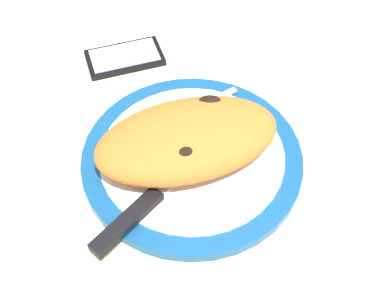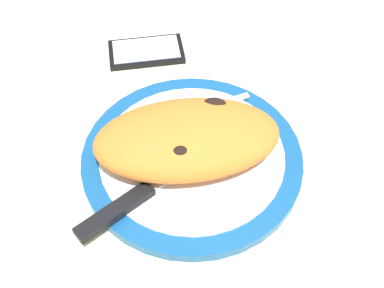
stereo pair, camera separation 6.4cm
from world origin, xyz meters
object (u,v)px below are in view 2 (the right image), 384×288
(knife, at_px, (138,196))
(smartphone, at_px, (146,52))
(calzone, at_px, (187,136))
(fork, at_px, (187,114))
(plate, at_px, (192,158))

(knife, xyz_separation_m, smartphone, (-0.05, -0.29, -0.02))
(calzone, bearing_deg, knife, 39.14)
(fork, xyz_separation_m, knife, (0.09, 0.13, 0.00))
(knife, height_order, smartphone, knife)
(plate, height_order, knife, knife)
(plate, distance_m, knife, 0.10)
(fork, height_order, knife, knife)
(fork, bearing_deg, plate, 83.60)
(calzone, bearing_deg, fork, -102.09)
(plate, distance_m, calzone, 0.04)
(plate, relative_size, knife, 1.28)
(plate, relative_size, smartphone, 2.39)
(calzone, bearing_deg, plate, 148.78)
(fork, distance_m, smartphone, 0.17)
(fork, xyz_separation_m, smartphone, (0.04, -0.16, -0.01))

